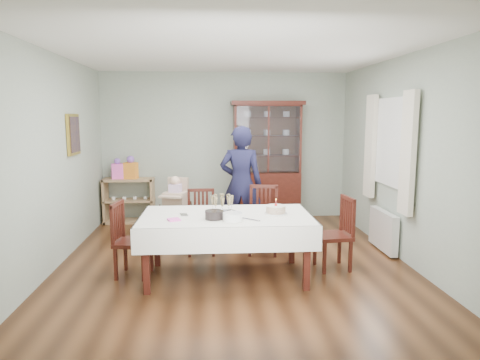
{
  "coord_description": "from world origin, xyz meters",
  "views": [
    {
      "loc": [
        -0.32,
        -5.44,
        1.9
      ],
      "look_at": [
        0.11,
        0.2,
        1.06
      ],
      "focal_mm": 32.0,
      "sensor_mm": 36.0,
      "label": 1
    }
  ],
  "objects": [
    {
      "name": "floor",
      "position": [
        0.0,
        0.0,
        0.0
      ],
      "size": [
        5.0,
        5.0,
        0.0
      ],
      "primitive_type": "plane",
      "color": "#593319",
      "rests_on": "ground"
    },
    {
      "name": "room_shell",
      "position": [
        0.0,
        0.53,
        1.7
      ],
      "size": [
        5.0,
        5.0,
        5.0
      ],
      "color": "#9EAA99",
      "rests_on": "floor"
    },
    {
      "name": "dining_table",
      "position": [
        -0.12,
        -0.55,
        0.38
      ],
      "size": [
        2.01,
        1.17,
        0.76
      ],
      "rotation": [
        0.0,
        0.0,
        -0.01
      ],
      "color": "#461911",
      "rests_on": "floor"
    },
    {
      "name": "china_cabinet",
      "position": [
        0.75,
        2.26,
        1.12
      ],
      "size": [
        1.3,
        0.48,
        2.18
      ],
      "color": "#461911",
      "rests_on": "floor"
    },
    {
      "name": "sideboard",
      "position": [
        -1.75,
        2.28,
        0.4
      ],
      "size": [
        0.9,
        0.38,
        0.8
      ],
      "color": "tan",
      "rests_on": "floor"
    },
    {
      "name": "picture_frame",
      "position": [
        -2.22,
        0.8,
        1.65
      ],
      "size": [
        0.04,
        0.48,
        0.58
      ],
      "primitive_type": "cube",
      "color": "gold",
      "rests_on": "room_shell"
    },
    {
      "name": "window",
      "position": [
        2.22,
        0.3,
        1.55
      ],
      "size": [
        0.04,
        1.02,
        1.22
      ],
      "primitive_type": "cube",
      "color": "white",
      "rests_on": "room_shell"
    },
    {
      "name": "curtain_left",
      "position": [
        2.16,
        -0.32,
        1.45
      ],
      "size": [
        0.07,
        0.3,
        1.55
      ],
      "primitive_type": "cube",
      "color": "silver",
      "rests_on": "room_shell"
    },
    {
      "name": "curtain_right",
      "position": [
        2.16,
        0.92,
        1.45
      ],
      "size": [
        0.07,
        0.3,
        1.55
      ],
      "primitive_type": "cube",
      "color": "silver",
      "rests_on": "room_shell"
    },
    {
      "name": "radiator",
      "position": [
        2.16,
        0.3,
        0.3
      ],
      "size": [
        0.1,
        0.8,
        0.55
      ],
      "primitive_type": "cube",
      "color": "white",
      "rests_on": "floor"
    },
    {
      "name": "chair_far_left",
      "position": [
        -0.42,
        0.4,
        0.26
      ],
      "size": [
        0.4,
        0.4,
        0.89
      ],
      "rotation": [
        0.0,
        0.0,
        0.01
      ],
      "color": "#461911",
      "rests_on": "floor"
    },
    {
      "name": "chair_far_right",
      "position": [
        0.44,
        0.34,
        0.28
      ],
      "size": [
        0.48,
        0.48,
        0.94
      ],
      "rotation": [
        0.0,
        0.0,
        -0.17
      ],
      "color": "#461911",
      "rests_on": "floor"
    },
    {
      "name": "chair_end_left",
      "position": [
        -1.24,
        -0.42,
        0.27
      ],
      "size": [
        0.46,
        0.46,
        0.9
      ],
      "rotation": [
        0.0,
        0.0,
        1.41
      ],
      "color": "#461911",
      "rests_on": "floor"
    },
    {
      "name": "chair_end_right",
      "position": [
        1.25,
        -0.35,
        0.27
      ],
      "size": [
        0.45,
        0.45,
        0.91
      ],
      "rotation": [
        0.0,
        0.0,
        -1.47
      ],
      "color": "#461911",
      "rests_on": "floor"
    },
    {
      "name": "woman",
      "position": [
        0.18,
        0.98,
        0.88
      ],
      "size": [
        0.7,
        0.51,
        1.77
      ],
      "primitive_type": "imported",
      "rotation": [
        0.0,
        0.0,
        3.01
      ],
      "color": "black",
      "rests_on": "floor"
    },
    {
      "name": "high_chair",
      "position": [
        -0.83,
        1.08,
        0.39
      ],
      "size": [
        0.55,
        0.55,
        1.0
      ],
      "rotation": [
        0.0,
        0.0,
        -0.3
      ],
      "color": "black",
      "rests_on": "floor"
    },
    {
      "name": "champagne_tray",
      "position": [
        -0.16,
        -0.48,
        0.83
      ],
      "size": [
        0.37,
        0.37,
        0.22
      ],
      "color": "silver",
      "rests_on": "dining_table"
    },
    {
      "name": "birthday_cake",
      "position": [
        0.47,
        -0.54,
        0.81
      ],
      "size": [
        0.27,
        0.27,
        0.18
      ],
      "color": "white",
      "rests_on": "dining_table"
    },
    {
      "name": "plate_stack_dark",
      "position": [
        -0.26,
        -0.74,
        0.81
      ],
      "size": [
        0.25,
        0.25,
        0.1
      ],
      "primitive_type": "cylinder",
      "rotation": [
        0.0,
        0.0,
        -0.27
      ],
      "color": "black",
      "rests_on": "dining_table"
    },
    {
      "name": "plate_stack_white",
      "position": [
        -0.05,
        -0.84,
        0.81
      ],
      "size": [
        0.25,
        0.25,
        0.09
      ],
      "primitive_type": "cylinder",
      "rotation": [
        0.0,
        0.0,
        0.15
      ],
      "color": "white",
      "rests_on": "dining_table"
    },
    {
      "name": "napkin_stack",
      "position": [
        -0.71,
        -0.77,
        0.77
      ],
      "size": [
        0.16,
        0.16,
        0.02
      ],
      "primitive_type": "cube",
      "rotation": [
        0.0,
        0.0,
        0.34
      ],
      "color": "#FF5DCA",
      "rests_on": "dining_table"
    },
    {
      "name": "cutlery",
      "position": [
        -0.64,
        -0.52,
        0.77
      ],
      "size": [
        0.13,
        0.16,
        0.01
      ],
      "primitive_type": null,
      "rotation": [
        0.0,
        0.0,
        0.2
      ],
      "color": "silver",
      "rests_on": "dining_table"
    },
    {
      "name": "cake_knife",
      "position": [
        0.12,
        -0.8,
        0.77
      ],
      "size": [
        0.25,
        0.22,
        0.01
      ],
      "primitive_type": "cube",
      "rotation": [
        0.0,
        0.0,
        -0.71
      ],
      "color": "silver",
      "rests_on": "dining_table"
    },
    {
      "name": "gift_bag_pink",
      "position": [
        -1.93,
        2.26,
        0.96
      ],
      "size": [
        0.22,
        0.15,
        0.37
      ],
      "color": "#FF5DCA",
      "rests_on": "sideboard"
    },
    {
      "name": "gift_bag_orange",
      "position": [
        -1.7,
        2.26,
        0.98
      ],
      "size": [
        0.26,
        0.21,
        0.41
      ],
      "color": "orange",
      "rests_on": "sideboard"
    }
  ]
}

